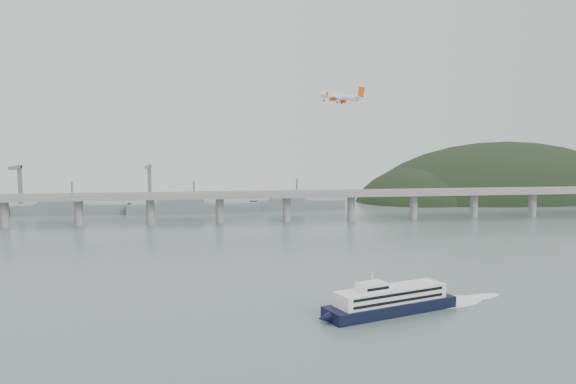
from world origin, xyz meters
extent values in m
plane|color=slate|center=(0.00, 0.00, 0.00)|extent=(900.00, 900.00, 0.00)
cube|color=gray|center=(0.00, 200.00, 20.00)|extent=(800.00, 22.00, 2.20)
cube|color=gray|center=(0.00, 189.50, 22.00)|extent=(800.00, 0.60, 1.80)
cube|color=gray|center=(0.00, 210.50, 22.00)|extent=(800.00, 0.60, 1.80)
cylinder|color=gray|center=(-180.00, 200.00, 9.50)|extent=(6.00, 6.00, 21.00)
cylinder|color=gray|center=(-130.00, 200.00, 9.50)|extent=(6.00, 6.00, 21.00)
cylinder|color=gray|center=(-80.00, 200.00, 9.50)|extent=(6.00, 6.00, 21.00)
cylinder|color=gray|center=(-30.00, 200.00, 9.50)|extent=(6.00, 6.00, 21.00)
cylinder|color=gray|center=(20.00, 200.00, 9.50)|extent=(6.00, 6.00, 21.00)
cylinder|color=gray|center=(70.00, 200.00, 9.50)|extent=(6.00, 6.00, 21.00)
cylinder|color=gray|center=(120.00, 200.00, 9.50)|extent=(6.00, 6.00, 21.00)
cylinder|color=gray|center=(170.00, 200.00, 9.50)|extent=(6.00, 6.00, 21.00)
cylinder|color=gray|center=(220.00, 200.00, 9.50)|extent=(6.00, 6.00, 21.00)
ellipsoid|color=black|center=(270.00, 330.00, -18.00)|extent=(320.00, 150.00, 156.00)
ellipsoid|color=black|center=(175.00, 320.00, -12.00)|extent=(140.00, 110.00, 96.00)
ellipsoid|color=black|center=(360.00, 340.00, -25.00)|extent=(220.00, 140.00, 120.00)
cube|color=slate|center=(-150.00, 270.00, 4.00)|extent=(95.67, 20.15, 8.00)
cube|color=slate|center=(-159.50, 270.00, 12.00)|extent=(33.90, 15.02, 8.00)
cylinder|color=slate|center=(-150.00, 270.00, 20.00)|extent=(1.60, 1.60, 14.00)
cube|color=slate|center=(-50.00, 265.00, 4.00)|extent=(110.55, 21.43, 8.00)
cube|color=slate|center=(-61.00, 265.00, 12.00)|extent=(39.01, 16.73, 8.00)
cylinder|color=slate|center=(-50.00, 265.00, 20.00)|extent=(1.60, 1.60, 14.00)
cube|color=slate|center=(40.00, 275.00, 4.00)|extent=(85.00, 13.60, 8.00)
cube|color=slate|center=(31.50, 275.00, 12.00)|extent=(29.75, 11.90, 8.00)
cylinder|color=slate|center=(40.00, 275.00, 20.00)|extent=(1.60, 1.60, 14.00)
cube|color=slate|center=(-200.00, 300.00, 20.00)|extent=(3.00, 3.00, 40.00)
cube|color=slate|center=(-200.00, 290.00, 38.00)|extent=(3.00, 28.00, 3.00)
cube|color=slate|center=(-90.00, 300.00, 20.00)|extent=(3.00, 3.00, 40.00)
cube|color=slate|center=(-90.00, 290.00, 38.00)|extent=(3.00, 28.00, 3.00)
cube|color=black|center=(24.99, -26.88, 2.02)|extent=(51.79, 27.76, 4.05)
cone|color=black|center=(-0.87, -35.67, 2.02)|extent=(6.09, 5.46, 4.05)
cube|color=white|center=(24.99, -26.88, 6.57)|extent=(43.48, 23.24, 5.06)
cube|color=black|center=(26.63, -31.72, 7.89)|extent=(36.45, 12.52, 1.01)
cube|color=black|center=(26.63, -31.72, 5.46)|extent=(36.45, 12.52, 1.01)
cube|color=black|center=(23.34, -22.04, 7.89)|extent=(36.45, 12.52, 1.01)
cube|color=black|center=(23.34, -22.04, 5.46)|extent=(36.45, 12.52, 1.01)
cube|color=white|center=(17.32, -29.48, 10.42)|extent=(11.85, 9.96, 2.63)
cube|color=black|center=(18.48, -32.88, 10.42)|extent=(8.66, 3.04, 1.01)
cylinder|color=white|center=(17.32, -29.48, 13.66)|extent=(0.64, 0.64, 4.05)
ellipsoid|color=white|center=(51.80, -17.77, 0.05)|extent=(32.27, 23.16, 0.20)
ellipsoid|color=white|center=(65.21, -13.21, 0.05)|extent=(23.03, 13.92, 0.20)
cylinder|color=white|center=(34.84, 95.30, 85.51)|extent=(17.08, 21.19, 6.58)
cone|color=white|center=(26.09, 105.70, 87.51)|extent=(4.80, 4.92, 3.58)
cone|color=white|center=(43.92, 84.55, 83.87)|extent=(5.45, 5.55, 3.71)
cube|color=white|center=(35.27, 94.72, 84.53)|extent=(24.93, 22.21, 2.43)
cube|color=white|center=(43.46, 85.15, 84.59)|extent=(9.60, 8.78, 1.15)
cube|color=#ED5A10|center=(44.38, 84.28, 87.26)|extent=(3.44, 3.55, 6.09)
cylinder|color=#ED5A10|center=(37.88, 98.85, 83.29)|extent=(3.91, 4.26, 2.49)
cylinder|color=black|center=(36.73, 100.22, 83.55)|extent=(1.89, 1.58, 2.00)
cube|color=white|center=(37.99, 98.79, 84.14)|extent=(1.67, 1.84, 1.34)
cylinder|color=#ED5A10|center=(30.71, 92.72, 83.78)|extent=(3.91, 4.26, 2.49)
cylinder|color=black|center=(29.56, 94.09, 84.04)|extent=(1.89, 1.58, 2.00)
cube|color=white|center=(30.82, 92.66, 84.63)|extent=(1.67, 1.84, 1.34)
cylinder|color=black|center=(36.76, 96.29, 82.89)|extent=(0.71, 0.59, 2.10)
cylinder|color=black|center=(36.63, 96.36, 81.96)|extent=(0.99, 1.01, 1.09)
cylinder|color=black|center=(33.37, 93.39, 83.12)|extent=(0.71, 0.59, 2.10)
cylinder|color=black|center=(33.25, 93.46, 82.19)|extent=(0.99, 1.01, 1.09)
cylinder|color=black|center=(27.96, 103.29, 84.63)|extent=(0.71, 0.59, 2.10)
cylinder|color=black|center=(27.83, 103.36, 83.70)|extent=(0.99, 1.01, 1.09)
cube|color=#ED5A10|center=(47.58, 102.81, 84.55)|extent=(1.28, 1.31, 2.24)
cube|color=#ED5A10|center=(25.43, 83.87, 86.06)|extent=(1.28, 1.31, 2.24)
camera|label=1|loc=(-39.32, -214.69, 61.20)|focal=35.00mm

